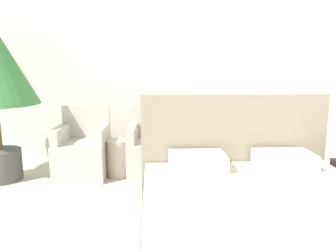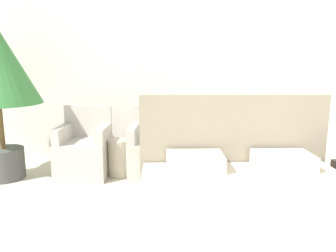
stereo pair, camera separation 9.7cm
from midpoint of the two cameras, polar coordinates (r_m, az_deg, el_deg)
The scene contains 5 objects.
wall_back at distance 4.82m, azimuth 4.28°, elevation 11.20°, with size 10.00×0.06×2.90m.
bed at distance 2.52m, azimuth 16.81°, elevation -16.77°, with size 1.79×2.01×1.14m.
armchair_near_window_left at distance 4.33m, azimuth -13.76°, elevation -4.60°, with size 0.65×0.64×0.88m.
armchair_near_window_right at distance 4.23m, azimuth -1.77°, elevation -4.65°, with size 0.65×0.64×0.88m.
side_table at distance 4.24m, azimuth -7.87°, elevation -5.49°, with size 0.29×0.29×0.47m.
Camera 2 is at (-0.42, -0.78, 1.43)m, focal length 35.00 mm.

